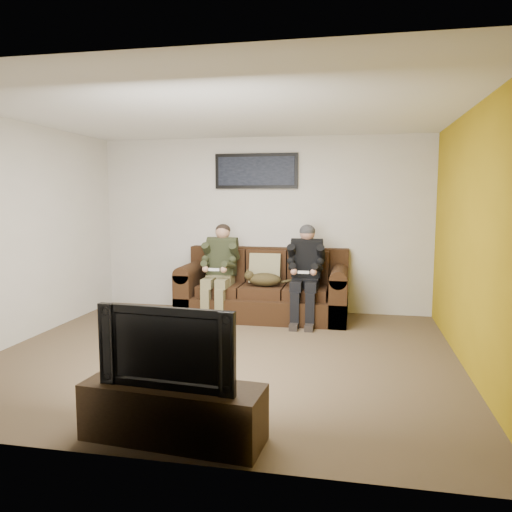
% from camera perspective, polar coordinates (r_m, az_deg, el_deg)
% --- Properties ---
extents(floor, '(5.00, 5.00, 0.00)m').
position_cam_1_polar(floor, '(5.60, -3.58, -11.12)').
color(floor, brown).
rests_on(floor, ground).
extents(ceiling, '(5.00, 5.00, 0.00)m').
position_cam_1_polar(ceiling, '(5.40, -3.80, 16.14)').
color(ceiling, silver).
rests_on(ceiling, ground).
extents(wall_back, '(5.00, 0.00, 5.00)m').
position_cam_1_polar(wall_back, '(7.54, 0.73, 3.59)').
color(wall_back, beige).
rests_on(wall_back, ground).
extents(wall_front, '(5.00, 0.00, 5.00)m').
position_cam_1_polar(wall_front, '(3.24, -14.00, -0.91)').
color(wall_front, beige).
rests_on(wall_front, ground).
extents(wall_left, '(0.00, 4.50, 4.50)m').
position_cam_1_polar(wall_left, '(6.46, -25.67, 2.38)').
color(wall_left, beige).
rests_on(wall_left, ground).
extents(wall_right, '(0.00, 4.50, 4.50)m').
position_cam_1_polar(wall_right, '(5.29, 23.51, 1.65)').
color(wall_right, beige).
rests_on(wall_right, ground).
extents(accent_wall_right, '(0.00, 4.50, 4.50)m').
position_cam_1_polar(accent_wall_right, '(5.29, 23.40, 1.66)').
color(accent_wall_right, '#AD8C11').
rests_on(accent_wall_right, ground).
extents(sofa, '(2.37, 1.02, 0.97)m').
position_cam_1_polar(sofa, '(7.23, 0.99, -4.02)').
color(sofa, black).
rests_on(sofa, ground).
extents(throw_pillow, '(0.45, 0.22, 0.45)m').
position_cam_1_polar(throw_pillow, '(7.22, 1.05, -1.43)').
color(throw_pillow, '#8B835B').
rests_on(throw_pillow, sofa).
extents(throw_blanket, '(0.48, 0.24, 0.09)m').
position_cam_1_polar(throw_blanket, '(7.58, -3.95, 1.08)').
color(throw_blanket, gray).
rests_on(throw_blanket, sofa).
extents(person_left, '(0.51, 0.87, 1.33)m').
position_cam_1_polar(person_left, '(7.11, -4.15, -1.03)').
color(person_left, '#716946').
rests_on(person_left, sofa).
extents(person_right, '(0.51, 0.86, 1.34)m').
position_cam_1_polar(person_right, '(6.89, 5.71, -1.27)').
color(person_right, black).
rests_on(person_right, sofa).
extents(cat, '(0.66, 0.26, 0.24)m').
position_cam_1_polar(cat, '(6.98, 0.86, -2.67)').
color(cat, '#4E401E').
rests_on(cat, sofa).
extents(framed_poster, '(1.25, 0.05, 0.52)m').
position_cam_1_polar(framed_poster, '(7.52, 0.02, 9.68)').
color(framed_poster, black).
rests_on(framed_poster, wall_back).
extents(tv_stand, '(1.33, 0.53, 0.41)m').
position_cam_1_polar(tv_stand, '(3.75, -9.44, -17.18)').
color(tv_stand, black).
rests_on(tv_stand, ground).
extents(television, '(1.01, 0.22, 0.58)m').
position_cam_1_polar(television, '(3.58, -9.60, -9.96)').
color(television, black).
rests_on(television, tv_stand).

